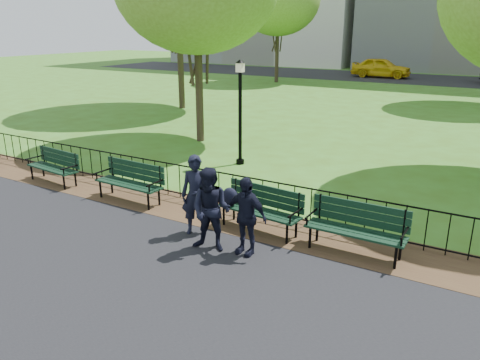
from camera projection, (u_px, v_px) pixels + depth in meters
The scene contains 14 objects.
ground at pixel (207, 247), 9.43m from camera, with size 120.00×120.00×0.00m, color #3E641A.
asphalt_path at pixel (73, 339), 6.64m from camera, with size 60.00×9.20×0.01m, color black.
dirt_strip at pixel (244, 221), 10.65m from camera, with size 60.00×1.60×0.01m, color #3C2518.
far_street at pixel (449, 81), 38.10m from camera, with size 70.00×9.00×0.01m, color black.
iron_fence at pixel (255, 194), 10.91m from camera, with size 24.06×0.06×1.00m.
park_bench_main at pixel (251, 201), 10.09m from camera, with size 1.92×0.76×1.06m.
park_bench_left_a at pixel (131, 177), 11.75m from camera, with size 1.92×0.65×1.08m.
park_bench_left_b at pixel (55, 163), 13.13m from camera, with size 1.83×0.72×1.01m.
park_bench_right_a at pixel (357, 223), 9.01m from camera, with size 1.92×0.61×1.09m.
lamppost at pixel (240, 109), 14.55m from camera, with size 0.30×0.30×3.28m.
person_left at pixel (196, 195), 9.77m from camera, with size 0.63×0.41×1.72m, color black.
person_mid at pixel (211, 210), 9.04m from camera, with size 0.82×0.43×1.68m, color black.
person_right at pixel (246, 216), 8.92m from camera, with size 0.91×0.37×1.56m, color black.
taxi at pixel (381, 67), 40.11m from camera, with size 1.98×4.92×1.68m, color yellow.
Camera 1 is at (4.88, -7.03, 4.24)m, focal length 35.00 mm.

